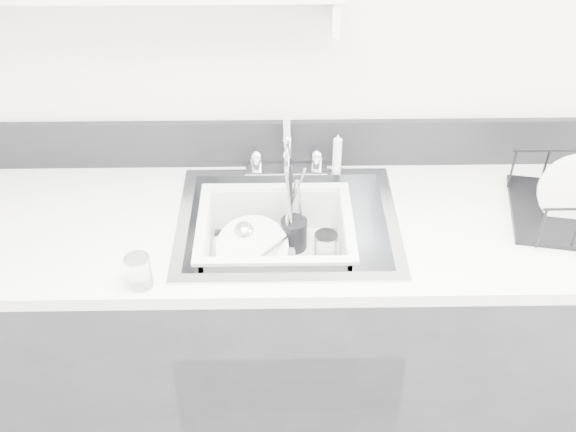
{
  "coord_description": "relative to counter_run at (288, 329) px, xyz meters",
  "views": [
    {
      "loc": [
        -0.02,
        -0.34,
        2.15
      ],
      "look_at": [
        0.0,
        1.14,
        0.98
      ],
      "focal_mm": 42.0,
      "sensor_mm": 36.0,
      "label": 1
    }
  ],
  "objects": [
    {
      "name": "plate_stack",
      "position": [
        -0.1,
        -0.0,
        0.34
      ],
      "size": [
        0.27,
        0.26,
        0.1
      ],
      "rotation": [
        0.0,
        0.0,
        -0.29
      ],
      "color": "white",
      "rests_on": "wash_tub"
    },
    {
      "name": "tumbler_in_tub",
      "position": [
        0.11,
        0.0,
        0.36
      ],
      "size": [
        0.08,
        0.08,
        0.1
      ],
      "primitive_type": "cylinder",
      "rotation": [
        0.0,
        0.0,
        -0.21
      ],
      "color": "white",
      "rests_on": "wash_tub"
    },
    {
      "name": "wash_tub",
      "position": [
        -0.04,
        -0.0,
        0.38
      ],
      "size": [
        0.55,
        0.49,
        0.18
      ],
      "primitive_type": null,
      "rotation": [
        0.0,
        0.0,
        0.3
      ],
      "color": "silver",
      "rests_on": "sink"
    },
    {
      "name": "side_sprayer",
      "position": [
        0.16,
        0.25,
        0.53
      ],
      "size": [
        0.03,
        0.03,
        0.14
      ],
      "primitive_type": "cylinder",
      "color": "silver",
      "rests_on": "counter_run"
    },
    {
      "name": "bowl_small",
      "position": [
        0.07,
        -0.08,
        0.32
      ],
      "size": [
        0.15,
        0.15,
        0.04
      ],
      "primitive_type": "imported",
      "rotation": [
        0.0,
        0.0,
        0.43
      ],
      "color": "white",
      "rests_on": "wash_tub"
    },
    {
      "name": "ladle",
      "position": [
        -0.07,
        0.02,
        0.35
      ],
      "size": [
        0.31,
        0.25,
        0.09
      ],
      "primitive_type": null,
      "rotation": [
        0.0,
        0.0,
        -0.54
      ],
      "color": "silver",
      "rests_on": "wash_tub"
    },
    {
      "name": "counter_run",
      "position": [
        0.0,
        0.0,
        0.0
      ],
      "size": [
        3.2,
        0.62,
        0.92
      ],
      "color": "#242428",
      "rests_on": "ground"
    },
    {
      "name": "utensil_cup",
      "position": [
        0.02,
        0.07,
        0.37
      ],
      "size": [
        0.08,
        0.08,
        0.28
      ],
      "rotation": [
        0.0,
        0.0,
        0.17
      ],
      "color": "black",
      "rests_on": "wash_tub"
    },
    {
      "name": "backsplash",
      "position": [
        0.0,
        0.3,
        0.54
      ],
      "size": [
        3.2,
        0.02,
        0.16
      ],
      "primitive_type": "cube",
      "color": "black",
      "rests_on": "counter_run"
    },
    {
      "name": "faucet",
      "position": [
        0.0,
        0.25,
        0.52
      ],
      "size": [
        0.26,
        0.18,
        0.23
      ],
      "color": "silver",
      "rests_on": "counter_run"
    },
    {
      "name": "tumbler_counter",
      "position": [
        -0.39,
        -0.26,
        0.51
      ],
      "size": [
        0.07,
        0.07,
        0.09
      ],
      "primitive_type": "cylinder",
      "rotation": [
        0.0,
        0.0,
        0.1
      ],
      "color": "white",
      "rests_on": "counter_run"
    },
    {
      "name": "room_shell",
      "position": [
        0.0,
        -0.8,
        1.22
      ],
      "size": [
        3.5,
        3.0,
        2.6
      ],
      "color": "silver",
      "rests_on": "ground"
    },
    {
      "name": "sink",
      "position": [
        0.0,
        0.0,
        0.37
      ],
      "size": [
        0.64,
        0.52,
        0.2
      ],
      "primitive_type": null,
      "color": "silver",
      "rests_on": "counter_run"
    }
  ]
}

